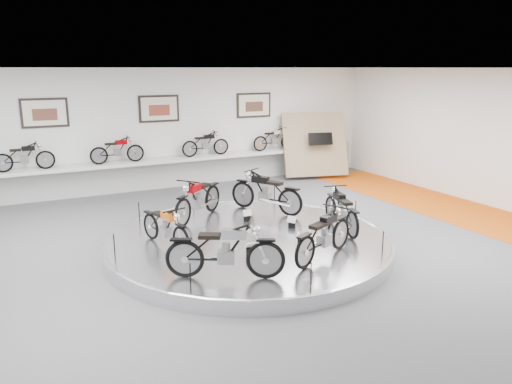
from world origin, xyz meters
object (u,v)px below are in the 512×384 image
bike_b (198,198)px  bike_f (341,210)px  bike_d (225,250)px  bike_e (324,234)px  bike_a (266,192)px  shelf (164,161)px  display_platform (249,243)px  bike_c (165,226)px

bike_b → bike_f: (2.68, -2.32, -0.05)m
bike_d → bike_e: 2.13m
bike_a → bike_d: bearing=113.4°
shelf → bike_a: (1.31, -4.77, -0.15)m
display_platform → bike_c: size_ratio=4.17×
shelf → bike_e: bike_e is taller
bike_b → bike_f: bike_b is taller
shelf → bike_d: bike_d is taller
bike_f → bike_b: bearing=63.4°
shelf → bike_f: (2.17, -6.90, -0.21)m
display_platform → shelf: 6.46m
bike_d → bike_f: bearing=49.7°
shelf → bike_d: 8.35m
bike_e → bike_c: bearing=116.5°
shelf → bike_b: (-0.51, -4.58, -0.16)m
shelf → bike_d: bearing=-99.5°
shelf → bike_f: bike_f is taller
bike_a → bike_c: bike_a is taller
bike_b → bike_d: (-0.86, -3.65, -0.00)m
bike_f → shelf: bearing=31.7°
bike_e → bike_d: bearing=155.2°
display_platform → bike_d: size_ratio=3.48×
bike_c → bike_a: bearing=99.4°
bike_b → bike_e: bearing=69.8°
display_platform → bike_c: 1.95m
bike_b → bike_e: bike_b is taller
bike_c → bike_d: 2.14m
shelf → bike_c: size_ratio=7.16×
bike_c → bike_e: 3.34m
display_platform → bike_e: size_ratio=3.75×
display_platform → bike_c: bearing=172.0°
display_platform → bike_a: bearing=51.2°
bike_e → bike_a: bearing=56.4°
bike_a → bike_c: bearing=84.7°
bike_a → bike_e: (-0.55, -3.47, -0.05)m
display_platform → bike_b: 2.01m
bike_a → bike_b: bearing=55.2°
bike_a → display_platform: bearing=112.4°
shelf → bike_a: size_ratio=5.91×
bike_f → display_platform: bearing=91.2°
bike_c → bike_f: bearing=65.1°
bike_d → bike_b: bearing=105.8°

